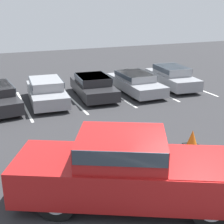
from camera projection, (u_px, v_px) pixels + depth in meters
name	position (u px, v px, depth m)	size (l,w,h in m)	color
ground_plane	(195.00, 209.00, 8.01)	(60.00, 60.00, 0.00)	#2D2D30
stall_stripe_b	(24.00, 105.00, 16.20)	(0.12, 5.40, 0.01)	white
stall_stripe_c	(72.00, 100.00, 17.16)	(0.12, 5.40, 0.01)	white
stall_stripe_d	(115.00, 94.00, 18.13)	(0.12, 5.40, 0.01)	white
stall_stripe_e	(154.00, 90.00, 19.09)	(0.12, 5.40, 0.01)	white
stall_stripe_f	(189.00, 86.00, 20.06)	(0.12, 5.40, 0.01)	white
pickup_truck	(133.00, 170.00, 8.00)	(6.34, 4.56, 1.92)	#A51919
parked_sedan_b	(46.00, 90.00, 16.48)	(2.09, 4.43, 1.25)	gray
parked_sedan_c	(93.00, 85.00, 17.59)	(2.17, 4.37, 1.19)	#232326
parked_sedan_d	(135.00, 82.00, 18.46)	(1.88, 4.70, 1.15)	gray
parked_sedan_e	(172.00, 76.00, 19.60)	(2.15, 4.62, 1.30)	gray
traffic_cone	(192.00, 138.00, 11.54)	(0.51, 0.51, 0.60)	black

